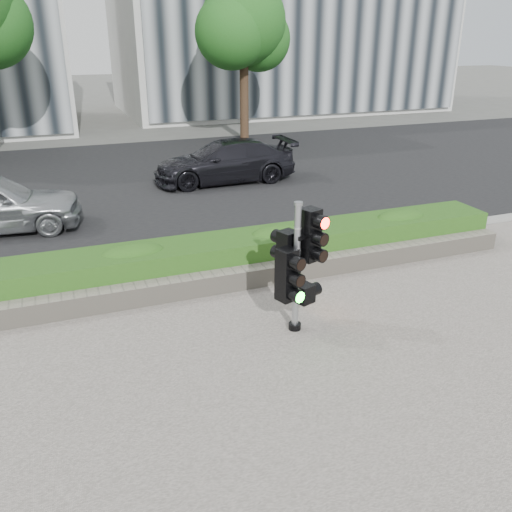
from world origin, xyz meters
The scene contains 9 objects.
ground centered at (0.00, 0.00, 0.00)m, with size 120.00×120.00×0.00m, color #51514C.
sidewalk centered at (0.00, -2.50, 0.01)m, with size 16.00×11.00×0.03m, color #9E9389.
road centered at (0.00, 10.00, 0.01)m, with size 60.00×13.00×0.02m, color black.
curb centered at (0.00, 3.15, 0.06)m, with size 60.00×0.25×0.12m, color gray.
stone_wall centered at (0.00, 1.90, 0.20)m, with size 12.00×0.32×0.34m, color gray.
hedge centered at (0.00, 2.55, 0.37)m, with size 12.00×1.00×0.68m, color #4D882A.
tree_right centered at (5.48, 15.55, 4.48)m, with size 4.10×3.58×6.53m.
traffic_signal centered at (0.79, 0.27, 1.12)m, with size 0.72×0.62×1.98m.
car_dark centered at (2.54, 9.06, 0.63)m, with size 1.71×4.21×1.22m, color black.
Camera 1 is at (-2.31, -6.20, 4.12)m, focal length 38.00 mm.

